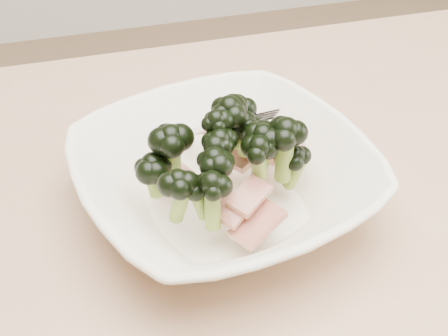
{
  "coord_description": "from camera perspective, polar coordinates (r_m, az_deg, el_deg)",
  "views": [
    {
      "loc": [
        -0.19,
        -0.4,
        1.18
      ],
      "look_at": [
        -0.07,
        0.05,
        0.8
      ],
      "focal_mm": 50.0,
      "sensor_mm": 36.0,
      "label": 1
    }
  ],
  "objects": [
    {
      "name": "dining_table",
      "position": [
        0.69,
        6.76,
        -11.28
      ],
      "size": [
        1.2,
        0.8,
        0.75
      ],
      "color": "tan",
      "rests_on": "ground"
    },
    {
      "name": "broccoli_dish",
      "position": [
        0.6,
        0.06,
        -0.75
      ],
      "size": [
        0.34,
        0.34,
        0.12
      ],
      "color": "white",
      "rests_on": "dining_table"
    }
  ]
}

